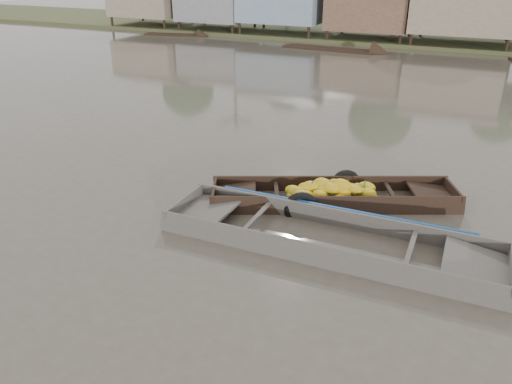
% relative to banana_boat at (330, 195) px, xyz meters
% --- Properties ---
extents(ground, '(120.00, 120.00, 0.00)m').
position_rel_banana_boat_xyz_m(ground, '(-1.57, -2.36, -0.19)').
color(ground, '#4F493D').
rests_on(ground, ground).
extents(banana_boat, '(6.17, 3.89, 0.88)m').
position_rel_banana_boat_xyz_m(banana_boat, '(0.00, 0.00, 0.00)').
color(banana_boat, black).
rests_on(banana_boat, ground).
extents(viewer_boat, '(7.28, 2.02, 0.58)m').
position_rel_banana_boat_xyz_m(viewer_boat, '(0.61, -1.97, -0.13)').
color(viewer_boat, '#48433D').
rests_on(viewer_boat, ground).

